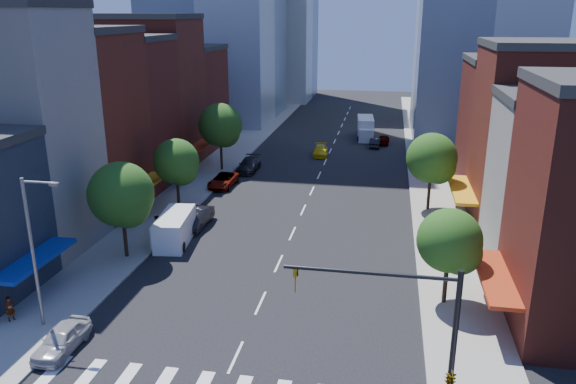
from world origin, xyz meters
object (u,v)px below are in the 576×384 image
(cargo_van_far, at_px, (175,229))
(taxi, at_px, (320,151))
(pedestrian_far, at_px, (157,227))
(parked_car_second, at_px, (197,218))
(traffic_car_far, at_px, (384,139))
(traffic_car_oncoming, at_px, (375,143))
(parked_car_rear, at_px, (249,165))
(cargo_van_near, at_px, (169,230))
(parked_car_front, at_px, (62,339))
(box_truck, at_px, (365,129))
(parked_car_third, at_px, (223,180))
(pedestrian_near, at_px, (10,309))

(cargo_van_far, xyz_separation_m, taxi, (7.94, 30.86, -0.53))
(cargo_van_far, distance_m, pedestrian_far, 1.66)
(parked_car_second, height_order, traffic_car_far, parked_car_second)
(cargo_van_far, xyz_separation_m, pedestrian_far, (-1.63, 0.30, -0.05))
(traffic_car_oncoming, bearing_deg, parked_car_rear, 48.03)
(cargo_van_near, relative_size, taxi, 1.08)
(parked_car_front, relative_size, pedestrian_far, 2.12)
(box_truck, height_order, pedestrian_far, box_truck)
(parked_car_third, xyz_separation_m, cargo_van_near, (0.01, -15.23, 0.29))
(parked_car_third, height_order, parked_car_rear, parked_car_rear)
(taxi, height_order, traffic_car_far, traffic_car_far)
(parked_car_front, bearing_deg, traffic_car_oncoming, 73.80)
(cargo_van_far, distance_m, taxi, 31.87)
(pedestrian_near, height_order, pedestrian_far, pedestrian_far)
(parked_car_third, relative_size, cargo_van_far, 0.86)
(cargo_van_near, bearing_deg, taxi, 68.83)
(parked_car_third, bearing_deg, cargo_van_near, -87.81)
(parked_car_third, distance_m, pedestrian_near, 29.15)
(taxi, relative_size, box_truck, 0.59)
(parked_car_second, bearing_deg, cargo_van_far, -97.48)
(traffic_car_oncoming, relative_size, box_truck, 0.51)
(parked_car_front, height_order, parked_car_third, parked_car_front)
(parked_car_second, distance_m, traffic_car_oncoming, 36.08)
(pedestrian_far, bearing_deg, cargo_van_far, 104.51)
(parked_car_second, relative_size, parked_car_rear, 0.92)
(pedestrian_far, bearing_deg, traffic_car_far, -179.34)
(cargo_van_near, distance_m, box_truck, 44.35)
(pedestrian_far, bearing_deg, box_truck, -174.41)
(taxi, bearing_deg, pedestrian_far, -112.34)
(parked_car_front, xyz_separation_m, cargo_van_near, (0.01, 15.67, 0.27))
(pedestrian_far, bearing_deg, parked_car_third, -159.12)
(parked_car_rear, height_order, box_truck, box_truck)
(cargo_van_far, distance_m, pedestrian_near, 14.27)
(box_truck, bearing_deg, cargo_van_far, -111.67)
(parked_car_front, distance_m, cargo_van_far, 15.45)
(parked_car_second, relative_size, cargo_van_near, 1.00)
(parked_car_front, xyz_separation_m, cargo_van_far, (0.56, 15.43, 0.47))
(traffic_car_far, relative_size, pedestrian_near, 2.46)
(parked_car_front, bearing_deg, pedestrian_near, 155.30)
(taxi, bearing_deg, parked_car_second, -110.23)
(traffic_car_oncoming, distance_m, pedestrian_far, 40.15)
(parked_car_front, height_order, parked_car_rear, parked_car_rear)
(box_truck, bearing_deg, cargo_van_near, -112.44)
(box_truck, bearing_deg, pedestrian_near, -112.64)
(parked_car_third, distance_m, box_truck, 30.25)
(traffic_car_far, distance_m, pedestrian_far, 42.59)
(parked_car_rear, xyz_separation_m, pedestrian_far, (-2.27, -21.57, 0.37))
(cargo_van_far, bearing_deg, parked_car_second, 74.90)
(parked_car_front, xyz_separation_m, traffic_car_far, (16.43, 54.56, -0.05))
(parked_car_rear, height_order, cargo_van_far, cargo_van_far)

